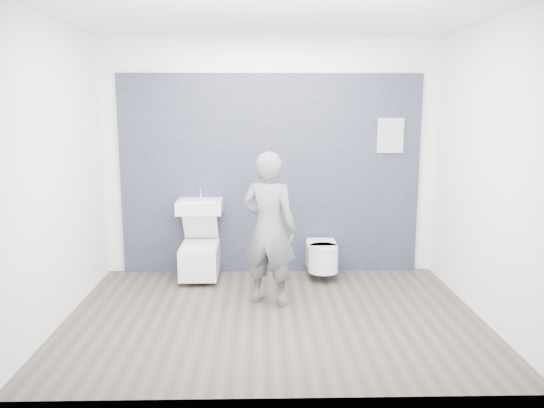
{
  "coord_description": "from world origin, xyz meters",
  "views": [
    {
      "loc": [
        -0.13,
        -4.89,
        1.99
      ],
      "look_at": [
        0.0,
        0.6,
        1.0
      ],
      "focal_mm": 35.0,
      "sensor_mm": 36.0,
      "label": 1
    }
  ],
  "objects_px": {
    "washbasin": "(200,206)",
    "toilet_square": "(200,258)",
    "toilet_rounded": "(322,256)",
    "visitor": "(269,229)"
  },
  "relations": [
    {
      "from": "washbasin",
      "to": "toilet_square",
      "type": "relative_size",
      "value": 0.69
    },
    {
      "from": "toilet_rounded",
      "to": "visitor",
      "type": "xyz_separation_m",
      "value": [
        -0.64,
        -0.8,
        0.52
      ]
    },
    {
      "from": "washbasin",
      "to": "toilet_square",
      "type": "bearing_deg",
      "value": -90.0
    },
    {
      "from": "toilet_square",
      "to": "toilet_rounded",
      "type": "distance_m",
      "value": 1.44
    },
    {
      "from": "toilet_square",
      "to": "toilet_rounded",
      "type": "bearing_deg",
      "value": 0.52
    },
    {
      "from": "washbasin",
      "to": "toilet_rounded",
      "type": "height_order",
      "value": "washbasin"
    },
    {
      "from": "toilet_rounded",
      "to": "visitor",
      "type": "height_order",
      "value": "visitor"
    },
    {
      "from": "toilet_square",
      "to": "toilet_rounded",
      "type": "xyz_separation_m",
      "value": [
        1.44,
        0.01,
        0.01
      ]
    },
    {
      "from": "toilet_square",
      "to": "visitor",
      "type": "bearing_deg",
      "value": -44.41
    },
    {
      "from": "washbasin",
      "to": "toilet_rounded",
      "type": "xyz_separation_m",
      "value": [
        1.44,
        -0.1,
        -0.59
      ]
    }
  ]
}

